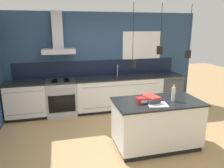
{
  "coord_description": "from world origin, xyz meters",
  "views": [
    {
      "loc": [
        -1.07,
        -3.81,
        2.22
      ],
      "look_at": [
        0.01,
        0.51,
        1.05
      ],
      "focal_mm": 35.0,
      "sensor_mm": 36.0,
      "label": 1
    }
  ],
  "objects": [
    {
      "name": "counter_run_left",
      "position": [
        -1.88,
        1.69,
        0.46
      ],
      "size": [
        0.97,
        0.64,
        0.91
      ],
      "color": "black",
      "rests_on": "ground_plane"
    },
    {
      "name": "dishwasher",
      "position": [
        1.99,
        1.69,
        0.46
      ],
      "size": [
        0.62,
        0.65,
        0.91
      ],
      "color": "#4C4C51",
      "rests_on": "ground_plane"
    },
    {
      "name": "book_stack",
      "position": [
        0.52,
        -0.37,
        0.97
      ],
      "size": [
        0.29,
        0.37,
        0.12
      ],
      "color": "#335684",
      "rests_on": "kitchen_island"
    },
    {
      "name": "red_supply_box",
      "position": [
        0.35,
        -0.39,
        0.96
      ],
      "size": [
        0.21,
        0.16,
        0.1
      ],
      "color": "red",
      "rests_on": "kitchen_island"
    },
    {
      "name": "wall_back",
      "position": [
        -0.06,
        2.0,
        1.36
      ],
      "size": [
        5.6,
        2.52,
        2.6
      ],
      "color": "navy",
      "rests_on": "ground_plane"
    },
    {
      "name": "ground_plane",
      "position": [
        0.0,
        0.0,
        0.0
      ],
      "size": [
        16.0,
        16.0,
        0.0
      ],
      "primitive_type": "plane",
      "color": "tan",
      "rests_on": "ground"
    },
    {
      "name": "bottle_on_island",
      "position": [
        0.93,
        -0.41,
        1.05
      ],
      "size": [
        0.07,
        0.07,
        0.32
      ],
      "color": "silver",
      "rests_on": "kitchen_island"
    },
    {
      "name": "paper_pile",
      "position": [
        0.57,
        -0.52,
        0.91
      ],
      "size": [
        0.39,
        0.36,
        0.01
      ],
      "color": "silver",
      "rests_on": "kitchen_island"
    },
    {
      "name": "counter_run_sink",
      "position": [
        0.51,
        1.69,
        0.46
      ],
      "size": [
        2.35,
        0.64,
        1.23
      ],
      "color": "black",
      "rests_on": "ground_plane"
    },
    {
      "name": "oven_range",
      "position": [
        -1.03,
        1.69,
        0.46
      ],
      "size": [
        0.75,
        0.66,
        0.91
      ],
      "color": "#B5B5BA",
      "rests_on": "ground_plane"
    },
    {
      "name": "kitchen_island",
      "position": [
        0.66,
        -0.35,
        0.46
      ],
      "size": [
        1.6,
        0.87,
        0.91
      ],
      "color": "black",
      "rests_on": "ground_plane"
    }
  ]
}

